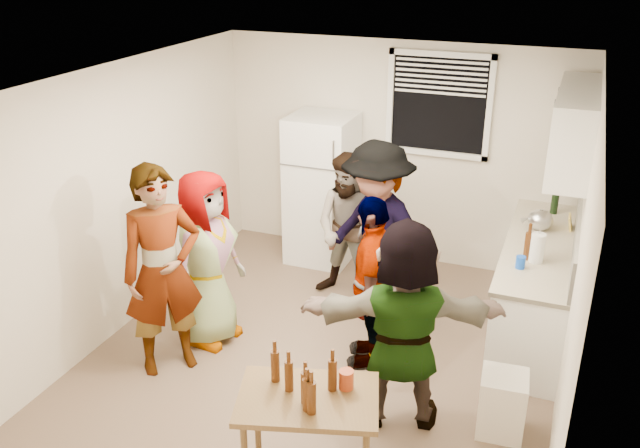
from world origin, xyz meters
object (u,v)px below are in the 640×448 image
at_px(beer_bottle_table, 289,390).
at_px(red_cup, 346,388).
at_px(guest_black, 369,359).
at_px(refrigerator, 322,189).
at_px(beer_bottle_counter, 526,259).
at_px(guest_orange, 399,417).
at_px(blue_cup, 520,268).
at_px(guest_grey, 212,337).
at_px(guest_back_left, 349,296).
at_px(trash_bin, 502,404).
at_px(guest_back_right, 373,319).
at_px(kettle, 539,230).
at_px(wine_bottle, 553,213).
at_px(guest_stripe, 172,364).

distance_m(beer_bottle_table, red_cup, 0.37).
bearing_deg(guest_black, refrigerator, -160.21).
bearing_deg(beer_bottle_counter, guest_orange, -118.34).
height_order(refrigerator, blue_cup, refrigerator).
distance_m(guest_grey, guest_back_left, 1.55).
distance_m(trash_bin, guest_black, 1.36).
bearing_deg(refrigerator, guest_black, -57.44).
bearing_deg(red_cup, refrigerator, 113.69).
relative_size(refrigerator, red_cup, 12.85).
height_order(beer_bottle_counter, guest_back_right, beer_bottle_counter).
height_order(kettle, wine_bottle, wine_bottle).
bearing_deg(guest_orange, trash_bin, 170.88).
bearing_deg(refrigerator, guest_grey, -99.64).
distance_m(wine_bottle, beer_bottle_table, 3.76).
bearing_deg(trash_bin, guest_back_left, 138.26).
bearing_deg(beer_bottle_counter, beer_bottle_table, -118.92).
xyz_separation_m(red_cup, guest_grey, (-1.76, 1.24, -0.77)).
bearing_deg(kettle, guest_back_left, 174.28).
height_order(kettle, guest_back_left, kettle).
bearing_deg(guest_grey, red_cup, -115.75).
bearing_deg(guest_back_left, refrigerator, 131.91).
relative_size(blue_cup, guest_orange, 0.06).
bearing_deg(guest_grey, blue_cup, -66.00).
height_order(trash_bin, guest_back_right, trash_bin).
bearing_deg(beer_bottle_table, kettle, 66.27).
height_order(beer_bottle_counter, beer_bottle_table, beer_bottle_counter).
distance_m(trash_bin, guest_grey, 2.74).
relative_size(beer_bottle_counter, guest_black, 0.16).
xyz_separation_m(kettle, guest_grey, (-2.74, -1.59, -0.90)).
xyz_separation_m(refrigerator, kettle, (2.40, -0.41, 0.05)).
xyz_separation_m(blue_cup, trash_bin, (0.05, -1.04, -0.65)).
height_order(red_cup, guest_orange, red_cup).
relative_size(guest_back_right, guest_black, 1.16).
distance_m(wine_bottle, red_cup, 3.49).
distance_m(beer_bottle_table, guest_stripe, 1.94).
height_order(refrigerator, guest_back_right, refrigerator).
xyz_separation_m(beer_bottle_counter, trash_bin, (0.02, -1.24, -0.65)).
distance_m(refrigerator, beer_bottle_table, 3.57).
relative_size(guest_back_left, guest_black, 0.99).
distance_m(trash_bin, guest_back_right, 1.85).
height_order(guest_grey, guest_orange, guest_grey).
bearing_deg(beer_bottle_table, guest_back_right, 92.37).
xyz_separation_m(wine_bottle, guest_back_left, (-1.89, -0.85, -0.90)).
bearing_deg(kettle, red_cup, -126.34).
bearing_deg(guest_black, kettle, 125.41).
xyz_separation_m(refrigerator, wine_bottle, (2.50, 0.08, 0.05)).
xyz_separation_m(blue_cup, guest_stripe, (-2.77, -1.20, -0.90)).
relative_size(refrigerator, wine_bottle, 5.87).
xyz_separation_m(beer_bottle_table, guest_grey, (-1.42, 1.40, -0.77)).
height_order(kettle, guest_grey, kettle).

